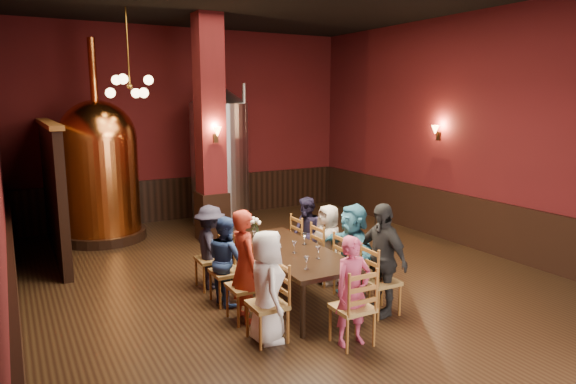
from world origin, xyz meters
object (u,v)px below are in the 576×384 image
dining_table (290,254)px  person_2 (227,260)px  steel_vessel (220,154)px  rose_vase (256,224)px  person_1 (245,265)px  copper_kettle (99,169)px  person_0 (267,286)px

dining_table → person_2: 0.91m
steel_vessel → rose_vase: (-1.03, -4.10, -0.64)m
person_1 → copper_kettle: 5.16m
person_2 → copper_kettle: 4.54m
dining_table → person_2: person_2 is taller
dining_table → person_1: bearing=-158.8°
person_2 → copper_kettle: (-0.98, 4.35, 0.84)m
person_1 → person_2: size_ratio=1.18×
person_1 → copper_kettle: copper_kettle is taller
person_1 → rose_vase: person_1 is taller
copper_kettle → rose_vase: bearing=-66.4°
person_1 → dining_table: bearing=-69.2°
person_2 → copper_kettle: copper_kettle is taller
dining_table → steel_vessel: size_ratio=0.75×
person_0 → copper_kettle: 5.81m
person_1 → person_0: bearing=179.6°
person_1 → copper_kettle: bearing=11.5°
person_0 → dining_table: bearing=-28.6°
person_0 → steel_vessel: steel_vessel is taller
copper_kettle → person_2: bearing=-77.3°
person_0 → person_1: person_1 is taller
rose_vase → steel_vessel: bearing=75.9°
dining_table → person_1: person_1 is taller
dining_table → rose_vase: bearing=100.7°
person_1 → steel_vessel: 5.61m
copper_kettle → rose_vase: 4.22m
person_1 → person_2: person_1 is taller
copper_kettle → dining_table: bearing=-68.8°
steel_vessel → rose_vase: size_ratio=9.88×
person_2 → rose_vase: size_ratio=3.88×
steel_vessel → person_1: bearing=-108.2°
dining_table → person_1: (-0.86, -0.32, 0.06)m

